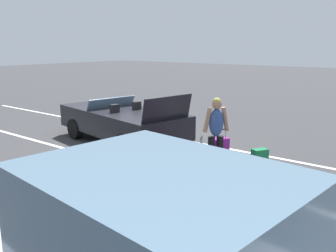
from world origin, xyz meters
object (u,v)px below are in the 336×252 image
object	(u,v)px
convertible_car	(118,121)
suitcase_small_carryon	(259,160)
suitcase_medium_bright	(219,151)
duffel_bag	(247,178)
traveler_person	(216,131)
suitcase_large_black	(197,164)

from	to	relation	value
convertible_car	suitcase_small_carryon	distance (m)	4.34
suitcase_medium_bright	duffel_bag	world-z (taller)	suitcase_medium_bright
convertible_car	traveler_person	bearing A→B (deg)	-179.54
suitcase_large_black	duffel_bag	bearing A→B (deg)	179.14
convertible_car	suitcase_medium_bright	distance (m)	3.39
duffel_bag	suitcase_small_carryon	bearing A→B (deg)	-78.76
suitcase_small_carryon	suitcase_large_black	bearing A→B (deg)	91.14
suitcase_medium_bright	suitcase_small_carryon	distance (m)	0.95
traveler_person	suitcase_medium_bright	bearing A→B (deg)	-32.94
suitcase_large_black	traveler_person	xyz separation A→B (m)	(-0.02, -0.69, 0.56)
suitcase_small_carryon	duffel_bag	world-z (taller)	suitcase_small_carryon
suitcase_small_carryon	traveler_person	bearing A→B (deg)	73.87
suitcase_medium_bright	suitcase_small_carryon	size ratio (longest dim) A/B	1.71
convertible_car	traveler_person	world-z (taller)	traveler_person
duffel_bag	traveler_person	size ratio (longest dim) A/B	0.43
suitcase_small_carryon	traveler_person	size ratio (longest dim) A/B	0.30
convertible_car	suitcase_large_black	distance (m)	3.84
suitcase_medium_bright	traveler_person	bearing A→B (deg)	135.11
suitcase_small_carryon	suitcase_medium_bright	bearing A→B (deg)	35.83
convertible_car	traveler_person	size ratio (longest dim) A/B	2.66
convertible_car	traveler_person	xyz separation A→B (m)	(-3.62, 0.64, 0.34)
suitcase_large_black	suitcase_medium_bright	world-z (taller)	suitcase_large_black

